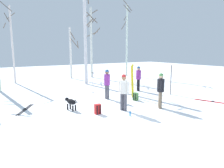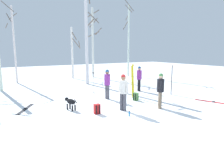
% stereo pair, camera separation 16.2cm
% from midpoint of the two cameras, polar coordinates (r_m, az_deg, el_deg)
% --- Properties ---
extents(ground_plane, '(60.00, 60.00, 0.00)m').
position_cam_midpoint_polar(ground_plane, '(9.03, 4.63, -8.39)').
color(ground_plane, white).
extents(person_0, '(0.34, 0.48, 1.72)m').
position_cam_midpoint_polar(person_0, '(13.79, 8.15, 2.01)').
color(person_0, black).
rests_on(person_0, ground_plane).
extents(person_1, '(0.38, 0.42, 1.72)m').
position_cam_midpoint_polar(person_1, '(9.83, 14.19, -1.25)').
color(person_1, '#72604C').
rests_on(person_1, ground_plane).
extents(person_2, '(0.34, 0.49, 1.72)m').
position_cam_midpoint_polar(person_2, '(9.19, 3.74, -1.73)').
color(person_2, '#4C4C56').
rests_on(person_2, ground_plane).
extents(person_3, '(0.34, 0.52, 1.72)m').
position_cam_midpoint_polar(person_3, '(11.40, -0.97, 0.51)').
color(person_3, '#4C4C56').
rests_on(person_3, ground_plane).
extents(dog, '(0.38, 0.87, 0.57)m').
position_cam_midpoint_polar(dog, '(9.58, -11.38, -5.08)').
color(dog, black).
rests_on(dog, ground_plane).
extents(ski_pair_planted_0, '(0.17, 0.16, 1.99)m').
position_cam_midpoint_polar(ski_pair_planted_0, '(11.80, 6.35, 0.81)').
color(ski_pair_planted_0, yellow).
rests_on(ski_pair_planted_0, ground_plane).
extents(ski_pair_planted_2, '(0.10, 0.14, 1.87)m').
position_cam_midpoint_polar(ski_pair_planted_2, '(13.14, 17.09, 1.07)').
color(ski_pair_planted_2, black).
rests_on(ski_pair_planted_2, ground_plane).
extents(ski_pair_lying_0, '(1.05, 1.64, 0.05)m').
position_cam_midpoint_polar(ski_pair_lying_0, '(10.45, -23.21, -6.59)').
color(ski_pair_lying_0, black).
rests_on(ski_pair_lying_0, ground_plane).
extents(ski_pair_lying_1, '(0.76, 1.76, 0.05)m').
position_cam_midpoint_polar(ski_pair_lying_1, '(12.23, 27.26, -4.59)').
color(ski_pair_lying_1, red).
rests_on(ski_pair_lying_1, ground_plane).
extents(ski_poles_0, '(0.07, 0.24, 1.41)m').
position_cam_midpoint_polar(ski_poles_0, '(12.99, -5.01, 0.59)').
color(ski_poles_0, '#B2B2BC').
rests_on(ski_poles_0, ground_plane).
extents(backpack_0, '(0.32, 0.30, 0.44)m').
position_cam_midpoint_polar(backpack_0, '(11.28, 7.24, -3.63)').
color(backpack_0, '#4C7F3F').
rests_on(backpack_0, ground_plane).
extents(backpack_1, '(0.28, 0.30, 0.44)m').
position_cam_midpoint_polar(backpack_1, '(8.90, -3.83, -7.19)').
color(backpack_1, red).
rests_on(backpack_1, ground_plane).
extents(water_bottle_0, '(0.06, 0.06, 0.28)m').
position_cam_midpoint_polar(water_bottle_0, '(13.21, 3.24, -1.98)').
color(water_bottle_0, green).
rests_on(water_bottle_0, ground_plane).
extents(water_bottle_1, '(0.06, 0.06, 0.23)m').
position_cam_midpoint_polar(water_bottle_1, '(8.63, 5.52, -8.51)').
color(water_bottle_1, '#1E72BF').
rests_on(water_bottle_1, ground_plane).
extents(birch_tree_1, '(1.18, 1.34, 6.68)m').
position_cam_midpoint_polar(birch_tree_1, '(18.85, -26.12, 10.45)').
color(birch_tree_1, silver).
rests_on(birch_tree_1, ground_plane).
extents(birch_tree_2, '(1.12, 1.03, 7.92)m').
position_cam_midpoint_polar(birch_tree_2, '(16.62, -7.06, 13.98)').
color(birch_tree_2, silver).
rests_on(birch_tree_2, ground_plane).
extents(birch_tree_3, '(1.23, 1.35, 5.00)m').
position_cam_midpoint_polar(birch_tree_3, '(20.32, -11.02, 8.91)').
color(birch_tree_3, silver).
rests_on(birch_tree_3, ground_plane).
extents(birch_tree_4, '(1.60, 1.62, 7.04)m').
position_cam_midpoint_polar(birch_tree_4, '(20.93, -5.26, 12.16)').
color(birch_tree_4, silver).
rests_on(birch_tree_4, ground_plane).
extents(birch_tree_5, '(1.06, 1.15, 7.95)m').
position_cam_midpoint_polar(birch_tree_5, '(22.16, 4.96, 12.68)').
color(birch_tree_5, silver).
rests_on(birch_tree_5, ground_plane).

